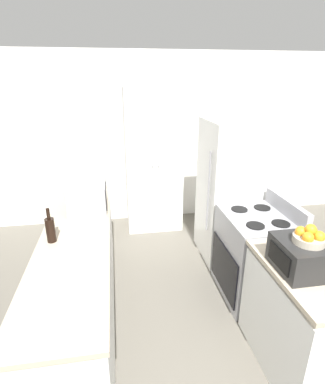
{
  "coord_description": "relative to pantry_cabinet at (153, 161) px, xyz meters",
  "views": [
    {
      "loc": [
        -0.49,
        -1.05,
        2.21
      ],
      "look_at": [
        0.0,
        1.96,
        1.05
      ],
      "focal_mm": 28.0,
      "sensor_mm": 36.0,
      "label": 1
    }
  ],
  "objects": [
    {
      "name": "wall_back",
      "position": [
        -0.07,
        0.33,
        0.24
      ],
      "size": [
        7.0,
        0.06,
        2.6
      ],
      "color": "white",
      "rests_on": "ground_plane"
    },
    {
      "name": "counter_left",
      "position": [
        -0.95,
        -1.86,
        -0.61
      ],
      "size": [
        0.6,
        2.59,
        0.92
      ],
      "color": "silver",
      "rests_on": "ground_plane"
    },
    {
      "name": "counter_right",
      "position": [
        0.81,
        -2.68,
        -0.61
      ],
      "size": [
        0.6,
        0.95,
        0.92
      ],
      "color": "silver",
      "rests_on": "ground_plane"
    },
    {
      "name": "pantry_cabinet",
      "position": [
        0.0,
        0.0,
        0.0
      ],
      "size": [
        0.82,
        0.59,
        2.11
      ],
      "color": "white",
      "rests_on": "ground_plane"
    },
    {
      "name": "stove",
      "position": [
        0.83,
        -1.8,
        -0.59
      ],
      "size": [
        0.66,
        0.79,
        1.08
      ],
      "color": "#9E9EA3",
      "rests_on": "ground_plane"
    },
    {
      "name": "refrigerator",
      "position": [
        0.84,
        -0.99,
        -0.17
      ],
      "size": [
        0.7,
        0.76,
        1.77
      ],
      "color": "white",
      "rests_on": "ground_plane"
    },
    {
      "name": "microwave",
      "position": [
        -0.86,
        -1.31,
        0.01
      ],
      "size": [
        0.39,
        0.5,
        0.29
      ],
      "color": "#939399",
      "rests_on": "counter_left"
    },
    {
      "name": "wine_bottle",
      "position": [
        -1.13,
        -1.97,
        -0.02
      ],
      "size": [
        0.08,
        0.08,
        0.31
      ],
      "color": "black",
      "rests_on": "counter_left"
    },
    {
      "name": "toaster_oven",
      "position": [
        0.7,
        -2.67,
        -0.02
      ],
      "size": [
        0.35,
        0.38,
        0.23
      ],
      "color": "black",
      "rests_on": "counter_right"
    },
    {
      "name": "fruit_bowl",
      "position": [
        0.72,
        -2.69,
        0.14
      ],
      "size": [
        0.21,
        0.21,
        0.14
      ],
      "color": "#B2A893",
      "rests_on": "toaster_oven"
    }
  ]
}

